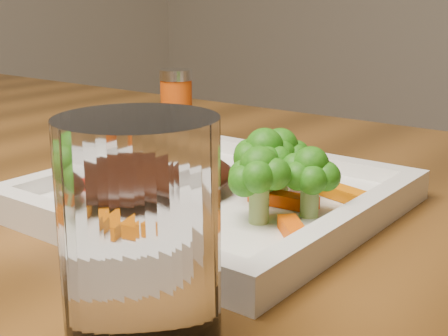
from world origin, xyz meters
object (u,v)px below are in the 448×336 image
Objects in this scene: steak at (157,169)px; spice_shaker at (177,109)px; drinking_glass at (141,236)px; plate at (215,201)px.

spice_shaker reaches higher than steak.
spice_shaker is 0.43m from drinking_glass.
spice_shaker reaches higher than plate.
steak is 0.19m from spice_shaker.
steak is 1.61× the size of spice_shaker.
spice_shaker is at bearing 129.29° from drinking_glass.
spice_shaker is (-0.11, 0.16, 0.02)m from steak.
steak is 1.24× the size of drinking_glass.
drinking_glass reaches higher than spice_shaker.
drinking_glass is at bearing -50.71° from spice_shaker.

